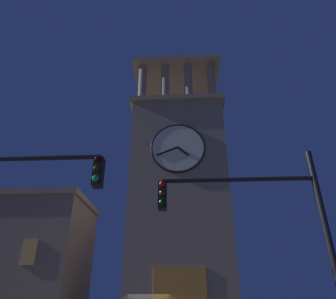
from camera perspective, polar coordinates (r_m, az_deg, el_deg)
clocktower at (r=25.35m, az=2.22°, el=-11.04°), size 7.73×9.56×23.78m
traffic_signal_near at (r=8.18m, az=18.40°, el=-13.39°), size 4.24×0.41×5.71m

